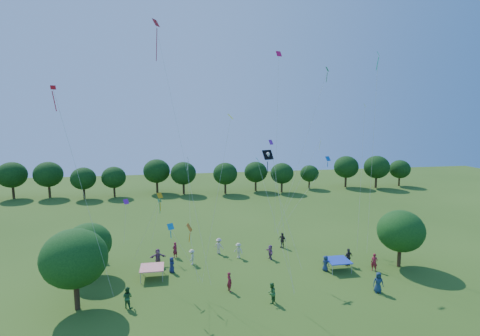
# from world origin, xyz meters

# --- Properties ---
(near_tree_west) EXTENTS (5.14, 5.14, 6.59)m
(near_tree_west) POSITION_xyz_m (-13.38, 13.27, 4.27)
(near_tree_west) COLOR #422B19
(near_tree_west) RESTS_ON ground
(near_tree_north) EXTENTS (4.28, 4.28, 5.21)m
(near_tree_north) POSITION_xyz_m (-13.68, 19.58, 3.28)
(near_tree_north) COLOR #422B19
(near_tree_north) RESTS_ON ground
(near_tree_east) EXTENTS (4.66, 4.66, 5.86)m
(near_tree_east) POSITION_xyz_m (16.98, 16.42, 3.76)
(near_tree_east) COLOR #422B19
(near_tree_east) RESTS_ON ground
(treeline) EXTENTS (88.01, 8.77, 6.77)m
(treeline) POSITION_xyz_m (-1.73, 55.43, 4.09)
(treeline) COLOR #422B19
(treeline) RESTS_ON ground
(tent_red_stripe) EXTENTS (2.20, 2.20, 1.10)m
(tent_red_stripe) POSITION_xyz_m (-7.77, 18.07, 1.04)
(tent_red_stripe) COLOR red
(tent_red_stripe) RESTS_ON ground
(tent_blue) EXTENTS (2.20, 2.20, 1.10)m
(tent_blue) POSITION_xyz_m (10.39, 16.61, 1.04)
(tent_blue) COLOR #1B38B0
(tent_blue) RESTS_ON ground
(crowd_person_0) EXTENTS (0.70, 0.87, 1.56)m
(crowd_person_0) POSITION_xyz_m (-5.95, 19.02, 0.78)
(crowd_person_0) COLOR navy
(crowd_person_0) RESTS_ON ground
(crowd_person_1) EXTENTS (0.62, 0.76, 1.74)m
(crowd_person_1) POSITION_xyz_m (-0.93, 14.16, 0.87)
(crowd_person_1) COLOR maroon
(crowd_person_1) RESTS_ON ground
(crowd_person_2) EXTENTS (0.98, 0.82, 1.75)m
(crowd_person_2) POSITION_xyz_m (-9.44, 12.80, 0.88)
(crowd_person_2) COLOR #275B2C
(crowd_person_2) RESTS_ON ground
(crowd_person_3) EXTENTS (1.24, 1.14, 1.78)m
(crowd_person_3) POSITION_xyz_m (-0.76, 23.16, 0.89)
(crowd_person_3) COLOR beige
(crowd_person_3) RESTS_ON ground
(crowd_person_4) EXTENTS (1.19, 0.84, 1.85)m
(crowd_person_4) POSITION_xyz_m (11.94, 17.46, 0.93)
(crowd_person_4) COLOR #3E3832
(crowd_person_4) RESTS_ON ground
(crowd_person_5) EXTENTS (1.68, 0.71, 1.76)m
(crowd_person_5) POSITION_xyz_m (-7.35, 21.05, 0.88)
(crowd_person_5) COLOR #844D6E
(crowd_person_5) RESTS_ON ground
(crowd_person_6) EXTENTS (1.00, 0.71, 1.84)m
(crowd_person_6) POSITION_xyz_m (11.85, 11.62, 0.92)
(crowd_person_6) COLOR #1A324D
(crowd_person_6) RESTS_ON ground
(crowd_person_7) EXTENTS (0.76, 0.73, 1.72)m
(crowd_person_7) POSITION_xyz_m (-5.60, 22.88, 0.86)
(crowd_person_7) COLOR maroon
(crowd_person_7) RESTS_ON ground
(crowd_person_8) EXTENTS (0.62, 0.94, 1.77)m
(crowd_person_8) POSITION_xyz_m (-13.07, 23.15, 0.88)
(crowd_person_8) COLOR #23522D
(crowd_person_8) RESTS_ON ground
(crowd_person_9) EXTENTS (0.74, 1.14, 1.62)m
(crowd_person_9) POSITION_xyz_m (-3.89, 20.63, 0.81)
(crowd_person_9) COLOR beige
(crowd_person_9) RESTS_ON ground
(crowd_person_10) EXTENTS (0.99, 1.15, 1.81)m
(crowd_person_10) POSITION_xyz_m (6.72, 23.70, 0.90)
(crowd_person_10) COLOR #382E2D
(crowd_person_10) RESTS_ON ground
(crowd_person_11) EXTENTS (0.80, 1.54, 1.57)m
(crowd_person_11) POSITION_xyz_m (4.47, 20.61, 0.78)
(crowd_person_11) COLOR #834C79
(crowd_person_11) RESTS_ON ground
(crowd_person_12) EXTENTS (0.77, 0.88, 1.57)m
(crowd_person_12) POSITION_xyz_m (9.13, 16.69, 0.79)
(crowd_person_12) COLOR navy
(crowd_person_12) RESTS_ON ground
(crowd_person_13) EXTENTS (0.78, 0.75, 1.77)m
(crowd_person_13) POSITION_xyz_m (13.90, 15.86, 0.88)
(crowd_person_13) COLOR maroon
(crowd_person_13) RESTS_ON ground
(crowd_person_14) EXTENTS (0.88, 0.96, 1.74)m
(crowd_person_14) POSITION_xyz_m (2.19, 11.48, 0.87)
(crowd_person_14) COLOR #29612A
(crowd_person_14) RESTS_ON ground
(crowd_person_15) EXTENTS (1.12, 1.11, 1.67)m
(crowd_person_15) POSITION_xyz_m (1.17, 21.53, 0.83)
(crowd_person_15) COLOR beige
(crowd_person_15) RESTS_ON ground
(pirate_kite) EXTENTS (2.79, 5.03, 10.63)m
(pirate_kite) POSITION_xyz_m (3.80, 19.11, 11.26)
(pirate_kite) COLOR black
(red_high_kite) EXTENTS (4.52, 8.41, 23.02)m
(red_high_kite) POSITION_xyz_m (-6.13, 19.61, 19.97)
(red_high_kite) COLOR red
(small_kite_0) EXTENTS (3.26, 1.23, 16.16)m
(small_kite_0) POSITION_xyz_m (-12.57, 11.43, 12.61)
(small_kite_0) COLOR red
(small_kite_1) EXTENTS (0.92, 0.77, 5.08)m
(small_kite_1) POSITION_xyz_m (-4.30, 13.92, 5.69)
(small_kite_1) COLOR orange
(small_kite_2) EXTENTS (2.93, 1.20, 14.21)m
(small_kite_2) POSITION_xyz_m (-1.25, 14.20, 12.53)
(small_kite_2) COLOR #F0FF16
(small_kite_3) EXTENTS (1.28, 0.98, 5.02)m
(small_kite_3) POSITION_xyz_m (-7.24, 23.95, 5.33)
(small_kite_3) COLOR #18884A
(small_kite_4) EXTENTS (6.61, 0.58, 9.11)m
(small_kite_4) POSITION_xyz_m (11.93, 25.42, 8.81)
(small_kite_4) COLOR #1257B5
(small_kite_5) EXTENTS (0.66, 1.54, 4.71)m
(small_kite_5) POSITION_xyz_m (-10.89, 25.77, 5.35)
(small_kite_5) COLOR purple
(small_kite_6) EXTENTS (5.70, 0.49, 11.41)m
(small_kite_6) POSITION_xyz_m (10.43, 25.59, 9.56)
(small_kite_6) COLOR white
(small_kite_7) EXTENTS (1.90, 3.41, 19.55)m
(small_kite_7) POSITION_xyz_m (12.68, 15.10, 15.01)
(small_kite_7) COLOR #0DC592
(small_kite_8) EXTENTS (0.73, 0.53, 21.19)m
(small_kite_8) POSITION_xyz_m (6.43, 25.44, 17.68)
(small_kite_8) COLOR #EB0D4C
(small_kite_9) EXTENTS (3.05, 2.71, 7.09)m
(small_kite_9) POSITION_xyz_m (-7.16, 17.73, 7.11)
(small_kite_9) COLOR orange
(small_kite_10) EXTENTS (0.75, 1.04, 15.23)m
(small_kite_10) POSITION_xyz_m (13.53, 18.60, 11.89)
(small_kite_10) COLOR #E6FD16
(small_kite_11) EXTENTS (6.22, 0.82, 19.60)m
(small_kite_11) POSITION_xyz_m (11.12, 25.52, 16.31)
(small_kite_11) COLOR #258518
(small_kite_12) EXTENTS (2.79, 1.38, 5.51)m
(small_kite_12) POSITION_xyz_m (-5.58, 12.96, 5.88)
(small_kite_12) COLOR #127AB7
(small_kite_13) EXTENTS (1.93, 1.53, 12.23)m
(small_kite_13) POSITION_xyz_m (2.45, 11.13, 10.06)
(small_kite_13) COLOR purple
(small_kite_14) EXTENTS (0.33, 5.63, 9.01)m
(small_kite_14) POSITION_xyz_m (-3.80, 27.75, 8.16)
(small_kite_14) COLOR silver
(small_kite_15) EXTENTS (2.83, 2.56, 10.74)m
(small_kite_15) POSITION_xyz_m (1.72, 12.15, 9.77)
(small_kite_15) COLOR #0AA38F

